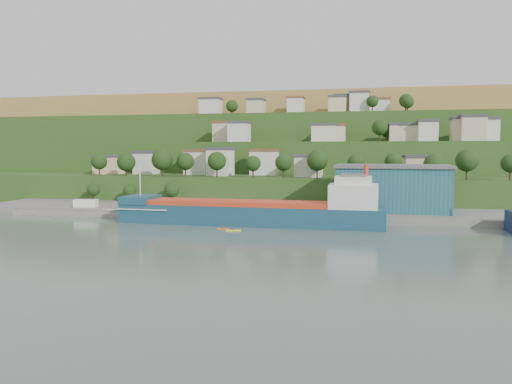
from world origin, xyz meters
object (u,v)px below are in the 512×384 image
(caravan, at_px, (86,205))
(kayak_orange, at_px, (223,228))
(cargo_ship_near, at_px, (258,214))
(warehouse, at_px, (392,188))

(caravan, distance_m, kayak_orange, 51.51)
(cargo_ship_near, bearing_deg, warehouse, 32.09)
(cargo_ship_near, bearing_deg, kayak_orange, -125.11)
(warehouse, bearing_deg, kayak_orange, -141.96)
(cargo_ship_near, distance_m, caravan, 55.21)
(caravan, bearing_deg, cargo_ship_near, -20.25)
(warehouse, relative_size, kayak_orange, 10.69)
(kayak_orange, bearing_deg, caravan, 152.64)
(cargo_ship_near, relative_size, warehouse, 2.14)
(warehouse, xyz_separation_m, kayak_orange, (-40.46, -29.99, -8.22))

